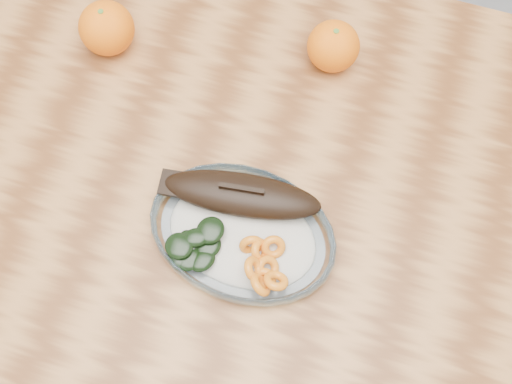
% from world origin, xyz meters
% --- Properties ---
extents(ground, '(3.00, 3.00, 0.00)m').
position_xyz_m(ground, '(0.00, 0.00, 0.00)').
color(ground, slate).
rests_on(ground, ground).
extents(dining_table, '(1.20, 0.80, 0.75)m').
position_xyz_m(dining_table, '(0.00, 0.00, 0.65)').
color(dining_table, brown).
rests_on(dining_table, ground).
extents(plated_meal, '(0.48, 0.48, 0.08)m').
position_xyz_m(plated_meal, '(0.10, -0.07, 0.77)').
color(plated_meal, white).
rests_on(plated_meal, dining_table).
extents(orange_left, '(0.08, 0.08, 0.08)m').
position_xyz_m(orange_left, '(-0.19, 0.16, 0.79)').
color(orange_left, '#FF4705').
rests_on(orange_left, dining_table).
extents(orange_right, '(0.08, 0.08, 0.08)m').
position_xyz_m(orange_right, '(0.14, 0.23, 0.79)').
color(orange_right, '#FF4705').
rests_on(orange_right, dining_table).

